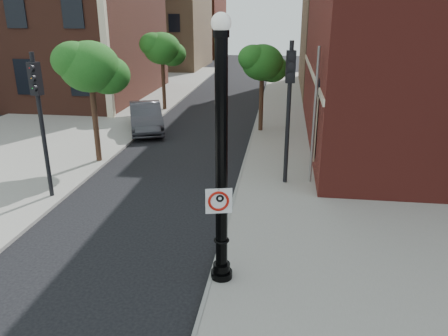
# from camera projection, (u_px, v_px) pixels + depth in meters

# --- Properties ---
(ground) EXTENTS (120.00, 120.00, 0.00)m
(ground) POSITION_uv_depth(u_px,v_px,m) (124.00, 289.00, 10.63)
(ground) COLOR black
(ground) RESTS_ON ground
(sidewalk_right) EXTENTS (8.00, 60.00, 0.12)m
(sidewalk_right) POSITION_uv_depth(u_px,v_px,m) (335.00, 164.00, 19.16)
(sidewalk_right) COLOR gray
(sidewalk_right) RESTS_ON ground
(sidewalk_left) EXTENTS (10.00, 50.00, 0.12)m
(sidewalk_left) POSITION_uv_depth(u_px,v_px,m) (88.00, 113.00, 28.54)
(sidewalk_left) COLOR gray
(sidewalk_left) RESTS_ON ground
(curb_edge) EXTENTS (0.10, 60.00, 0.14)m
(curb_edge) POSITION_uv_depth(u_px,v_px,m) (245.00, 159.00, 19.66)
(curb_edge) COLOR gray
(curb_edge) RESTS_ON ground
(bg_building_tan_a) EXTENTS (12.00, 12.00, 12.00)m
(bg_building_tan_a) POSITION_uv_depth(u_px,v_px,m) (153.00, 14.00, 51.15)
(bg_building_tan_a) COLOR #957451
(bg_building_tan_a) RESTS_ON ground
(bg_building_red) EXTENTS (12.00, 12.00, 10.00)m
(bg_building_red) POSITION_uv_depth(u_px,v_px,m) (181.00, 21.00, 64.53)
(bg_building_red) COLOR #602816
(bg_building_red) RESTS_ON ground
(bg_building_tan_b) EXTENTS (22.00, 14.00, 14.00)m
(bg_building_tan_b) POSITION_uv_depth(u_px,v_px,m) (447.00, 3.00, 34.16)
(bg_building_tan_b) COLOR #957451
(bg_building_tan_b) RESTS_ON ground
(lamppost) EXTENTS (0.54, 0.54, 6.36)m
(lamppost) POSITION_uv_depth(u_px,v_px,m) (221.00, 171.00, 9.94)
(lamppost) COLOR black
(lamppost) RESTS_ON ground
(no_parking_sign) EXTENTS (0.61, 0.18, 0.62)m
(no_parking_sign) POSITION_uv_depth(u_px,v_px,m) (219.00, 201.00, 10.02)
(no_parking_sign) COLOR white
(no_parking_sign) RESTS_ON ground
(parked_car) EXTENTS (3.25, 5.10, 1.59)m
(parked_car) POSITION_uv_depth(u_px,v_px,m) (146.00, 117.00, 24.30)
(parked_car) COLOR #2E2D33
(parked_car) RESTS_ON ground
(traffic_signal_left) EXTENTS (0.37, 0.44, 5.14)m
(traffic_signal_left) POSITION_uv_depth(u_px,v_px,m) (39.00, 104.00, 14.57)
(traffic_signal_left) COLOR black
(traffic_signal_left) RESTS_ON ground
(traffic_signal_right) EXTENTS (0.36, 0.45, 5.41)m
(traffic_signal_right) POSITION_uv_depth(u_px,v_px,m) (289.00, 91.00, 15.76)
(traffic_signal_right) COLOR black
(traffic_signal_right) RESTS_ON ground
(utility_pole) EXTENTS (0.10, 0.10, 5.22)m
(utility_pole) POSITION_uv_depth(u_px,v_px,m) (314.00, 119.00, 16.17)
(utility_pole) COLOR #999999
(utility_pole) RESTS_ON ground
(street_tree_a) EXTENTS (2.92, 2.64, 5.25)m
(street_tree_a) POSITION_uv_depth(u_px,v_px,m) (91.00, 68.00, 18.08)
(street_tree_a) COLOR black
(street_tree_a) RESTS_ON ground
(street_tree_b) EXTENTS (2.84, 2.56, 5.11)m
(street_tree_b) POSITION_uv_depth(u_px,v_px,m) (163.00, 49.00, 28.29)
(street_tree_b) COLOR black
(street_tree_b) RESTS_ON ground
(street_tree_c) EXTENTS (2.64, 2.38, 4.75)m
(street_tree_c) POSITION_uv_depth(u_px,v_px,m) (263.00, 64.00, 23.14)
(street_tree_c) COLOR black
(street_tree_c) RESTS_ON ground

